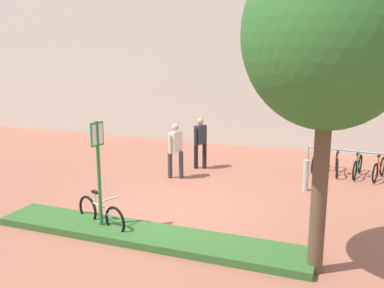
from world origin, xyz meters
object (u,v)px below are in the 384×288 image
parking_sign_post (98,161)px  person_shirt_blue (175,147)px  tree_sidewalk (330,35)px  bike_rack_cluster (358,166)px  bollard_steel (306,175)px  bike_at_sign (101,214)px  person_suited_navy (200,140)px

parking_sign_post → person_shirt_blue: size_ratio=1.45×
tree_sidewalk → parking_sign_post: (-4.61, 0.12, -2.59)m
bike_rack_cluster → person_shirt_blue: size_ratio=1.85×
tree_sidewalk → bike_rack_cluster: (0.62, 6.73, -3.86)m
tree_sidewalk → bollard_steel: bearing=99.0°
bollard_steel → person_shirt_blue: bearing=-177.0°
bike_at_sign → person_shirt_blue: bearing=89.9°
bike_at_sign → parking_sign_post: bearing=-58.2°
bike_at_sign → person_shirt_blue: size_ratio=0.92×
parking_sign_post → bike_rack_cluster: (5.23, 6.61, -1.28)m
bike_rack_cluster → person_shirt_blue: bearing=-156.8°
tree_sidewalk → bike_at_sign: size_ratio=3.68×
parking_sign_post → person_shirt_blue: 4.38m
bollard_steel → person_suited_navy: 3.82m
person_shirt_blue → tree_sidewalk: bearing=-43.7°
tree_sidewalk → person_shirt_blue: size_ratio=3.39×
bike_at_sign → bike_rack_cluster: bearing=50.8°
parking_sign_post → bike_at_sign: bearing=121.8°
tree_sidewalk → bike_at_sign: (-4.68, 0.24, -3.86)m
bike_at_sign → person_suited_navy: size_ratio=0.92×
tree_sidewalk → parking_sign_post: bearing=178.5°
bollard_steel → person_suited_navy: (-3.61, 1.13, 0.53)m
parking_sign_post → person_suited_navy: 5.72m
person_suited_navy → person_shirt_blue: size_ratio=1.00×
bike_at_sign → bike_rack_cluster: 8.39m
person_suited_navy → person_shirt_blue: bearing=-103.8°
bollard_steel → tree_sidewalk: bearing=-81.0°
parking_sign_post → person_shirt_blue: parking_sign_post is taller
parking_sign_post → person_shirt_blue: (-0.06, 4.34, -0.64)m
bike_at_sign → bollard_steel: bollard_steel is taller
parking_sign_post → bike_at_sign: size_ratio=1.57×
person_shirt_blue → person_suited_navy: bearing=76.2°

